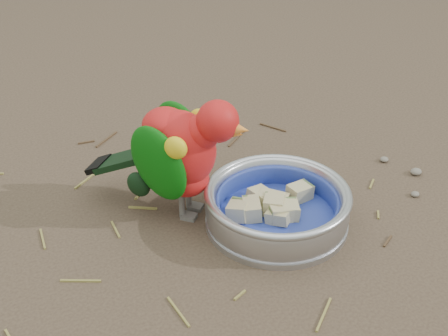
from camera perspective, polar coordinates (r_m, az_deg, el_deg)
name	(u,v)px	position (r m, az deg, el deg)	size (l,w,h in m)	color
ground	(270,260)	(0.90, 4.18, -8.35)	(60.00, 60.00, 0.00)	#48382B
food_bowl	(276,220)	(0.97, 4.82, -4.72)	(0.22, 0.22, 0.02)	#B2B2BA
bowl_wall	(277,204)	(0.95, 4.90, -3.27)	(0.22, 0.22, 0.04)	#B2B2BA
fruit_wedges	(277,207)	(0.95, 4.88, -3.61)	(0.13, 0.13, 0.03)	tan
lory_parrot	(181,159)	(0.94, -3.97, 0.84)	(0.11, 0.24, 0.20)	red
ground_debris	(270,227)	(0.96, 4.26, -5.44)	(0.90, 0.80, 0.01)	olive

